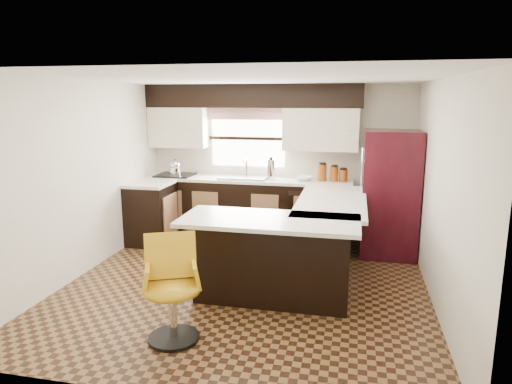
% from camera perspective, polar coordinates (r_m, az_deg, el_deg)
% --- Properties ---
extents(floor, '(4.40, 4.40, 0.00)m').
position_cam_1_polar(floor, '(5.60, -1.15, -11.35)').
color(floor, '#49301A').
rests_on(floor, ground).
extents(ceiling, '(4.40, 4.40, 0.00)m').
position_cam_1_polar(ceiling, '(5.16, -1.26, 14.00)').
color(ceiling, silver).
rests_on(ceiling, wall_back).
extents(wall_back, '(4.40, 0.00, 4.40)m').
position_cam_1_polar(wall_back, '(7.38, 2.81, 3.95)').
color(wall_back, beige).
rests_on(wall_back, floor).
extents(wall_front, '(4.40, 0.00, 4.40)m').
position_cam_1_polar(wall_front, '(3.22, -10.48, -6.48)').
color(wall_front, beige).
rests_on(wall_front, floor).
extents(wall_left, '(0.00, 4.40, 4.40)m').
position_cam_1_polar(wall_left, '(6.09, -20.81, 1.54)').
color(wall_left, beige).
rests_on(wall_left, floor).
extents(wall_right, '(0.00, 4.40, 4.40)m').
position_cam_1_polar(wall_right, '(5.18, 22.00, -0.20)').
color(wall_right, beige).
rests_on(wall_right, floor).
extents(base_cab_back, '(3.30, 0.60, 0.90)m').
position_cam_1_polar(base_cab_back, '(7.32, -1.12, -2.08)').
color(base_cab_back, black).
rests_on(base_cab_back, floor).
extents(base_cab_left, '(0.60, 0.70, 0.90)m').
position_cam_1_polar(base_cab_left, '(7.16, -12.93, -2.69)').
color(base_cab_left, black).
rests_on(base_cab_left, floor).
extents(counter_back, '(3.30, 0.60, 0.04)m').
position_cam_1_polar(counter_back, '(7.22, -1.13, 1.56)').
color(counter_back, silver).
rests_on(counter_back, base_cab_back).
extents(counter_left, '(0.60, 0.70, 0.04)m').
position_cam_1_polar(counter_left, '(7.06, -13.11, 1.03)').
color(counter_left, silver).
rests_on(counter_left, base_cab_left).
extents(soffit, '(3.40, 0.35, 0.36)m').
position_cam_1_polar(soffit, '(7.22, -0.55, 11.91)').
color(soffit, black).
rests_on(soffit, wall_back).
extents(upper_cab_left, '(0.94, 0.35, 0.64)m').
position_cam_1_polar(upper_cab_left, '(7.60, -9.63, 7.97)').
color(upper_cab_left, beige).
rests_on(upper_cab_left, wall_back).
extents(upper_cab_right, '(1.14, 0.35, 0.64)m').
position_cam_1_polar(upper_cab_right, '(7.07, 8.11, 7.75)').
color(upper_cab_right, beige).
rests_on(upper_cab_right, wall_back).
extents(window_pane, '(1.20, 0.02, 0.90)m').
position_cam_1_polar(window_pane, '(7.42, -1.02, 6.73)').
color(window_pane, white).
rests_on(window_pane, wall_back).
extents(valance, '(1.30, 0.06, 0.18)m').
position_cam_1_polar(valance, '(7.35, -1.11, 9.73)').
color(valance, '#D19B93').
rests_on(valance, wall_back).
extents(sink, '(0.75, 0.45, 0.03)m').
position_cam_1_polar(sink, '(7.20, -1.56, 1.84)').
color(sink, '#B2B2B7').
rests_on(sink, counter_back).
extents(dishwasher, '(0.58, 0.03, 0.78)m').
position_cam_1_polar(dishwasher, '(6.89, 6.46, -3.21)').
color(dishwasher, black).
rests_on(dishwasher, floor).
extents(cooktop, '(0.58, 0.50, 0.02)m').
position_cam_1_polar(cooktop, '(7.56, -10.06, 2.11)').
color(cooktop, black).
rests_on(cooktop, counter_back).
extents(peninsula_long, '(0.60, 1.95, 0.90)m').
position_cam_1_polar(peninsula_long, '(5.91, 8.84, -5.61)').
color(peninsula_long, black).
rests_on(peninsula_long, floor).
extents(peninsula_return, '(1.65, 0.60, 0.90)m').
position_cam_1_polar(peninsula_return, '(5.04, 2.08, -8.52)').
color(peninsula_return, black).
rests_on(peninsula_return, floor).
extents(counter_pen_long, '(0.84, 1.95, 0.04)m').
position_cam_1_polar(counter_pen_long, '(5.78, 9.48, -1.16)').
color(counter_pen_long, silver).
rests_on(counter_pen_long, peninsula_long).
extents(counter_pen_return, '(1.89, 0.84, 0.04)m').
position_cam_1_polar(counter_pen_return, '(4.82, 1.70, -3.59)').
color(counter_pen_return, silver).
rests_on(counter_pen_return, peninsula_return).
extents(refrigerator, '(0.75, 0.72, 1.76)m').
position_cam_1_polar(refrigerator, '(6.62, 16.37, -0.22)').
color(refrigerator, '#340811').
rests_on(refrigerator, floor).
extents(bar_chair, '(0.68, 0.68, 0.97)m').
position_cam_1_polar(bar_chair, '(4.28, -10.46, -12.01)').
color(bar_chair, '#C89413').
rests_on(bar_chair, floor).
extents(kettle, '(0.18, 0.18, 0.25)m').
position_cam_1_polar(kettle, '(7.54, -10.04, 3.14)').
color(kettle, silver).
rests_on(kettle, cooktop).
extents(percolator, '(0.13, 0.13, 0.31)m').
position_cam_1_polar(percolator, '(7.11, 1.87, 2.85)').
color(percolator, silver).
rests_on(percolator, counter_back).
extents(mixing_bowl, '(0.30, 0.30, 0.07)m').
position_cam_1_polar(mixing_bowl, '(7.06, 5.94, 1.73)').
color(mixing_bowl, white).
rests_on(mixing_bowl, counter_back).
extents(canister_large, '(0.13, 0.13, 0.25)m').
position_cam_1_polar(canister_large, '(7.04, 8.27, 2.40)').
color(canister_large, '#7B370C').
rests_on(canister_large, counter_back).
extents(canister_med, '(0.12, 0.12, 0.22)m').
position_cam_1_polar(canister_med, '(7.03, 9.74, 2.22)').
color(canister_med, '#7B370C').
rests_on(canister_med, counter_back).
extents(canister_small, '(0.13, 0.13, 0.18)m').
position_cam_1_polar(canister_small, '(7.03, 10.84, 2.02)').
color(canister_small, '#7B370C').
rests_on(canister_small, counter_back).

